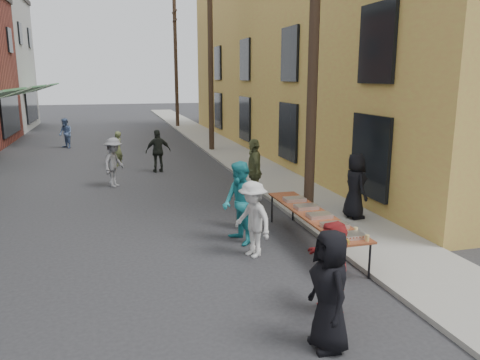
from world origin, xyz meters
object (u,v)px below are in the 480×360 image
catering_tray_sausage (351,236)px  utility_pole_far (176,65)px  server (355,186)px  utility_pole_near (314,42)px  utility_pole_mid (211,59)px  guest_front_a (330,290)px  serving_table (313,215)px  guest_front_c (240,203)px

catering_tray_sausage → utility_pole_far: bearing=88.5°
server → utility_pole_near: bearing=64.5°
utility_pole_mid → utility_pole_far: 12.00m
utility_pole_far → guest_front_a: size_ratio=5.28×
server → guest_front_a: bearing=147.6°
serving_table → guest_front_a: 4.02m
utility_pole_near → utility_pole_far: bearing=90.0°
serving_table → catering_tray_sausage: bearing=-90.0°
serving_table → guest_front_c: (-1.50, 0.60, 0.22)m
catering_tray_sausage → server: (1.78, 3.04, 0.15)m
utility_pole_near → catering_tray_sausage: 5.18m
utility_pole_near → guest_front_c: size_ratio=4.83×
utility_pole_far → guest_front_a: utility_pole_far is taller
serving_table → utility_pole_near: bearing=68.9°
guest_front_a → server: 6.07m
utility_pole_far → catering_tray_sausage: (-0.73, -27.54, -3.71)m
utility_pole_near → guest_front_c: bearing=-150.0°
serving_table → guest_front_a: (-1.46, -3.74, 0.14)m
server → serving_table: bearing=127.7°
serving_table → guest_front_c: 1.63m
catering_tray_sausage → guest_front_a: size_ratio=0.29×
utility_pole_far → utility_pole_mid: bearing=-90.0°
utility_pole_far → serving_table: utility_pole_far is taller
utility_pole_mid → server: 13.04m
catering_tray_sausage → server: server is taller
guest_front_a → serving_table: bearing=160.2°
utility_pole_far → server: (1.06, -24.50, -3.56)m
utility_pole_far → guest_front_a: 29.93m
guest_front_a → guest_front_c: size_ratio=0.91×
utility_pole_mid → utility_pole_far: bearing=90.0°
utility_pole_near → server: 3.74m
serving_table → guest_front_a: guest_front_a is taller
utility_pole_near → guest_front_c: 4.40m
utility_pole_near → guest_front_c: (-2.23, -1.29, -3.57)m
guest_front_a → guest_front_c: 4.35m
guest_front_c → server: guest_front_c is taller
utility_pole_far → serving_table: size_ratio=2.25×
server → catering_tray_sausage: bearing=149.4°
guest_front_a → server: server is taller
utility_pole_mid → guest_front_c: 13.94m
catering_tray_sausage → guest_front_c: bearing=123.7°
utility_pole_mid → guest_front_a: utility_pole_mid is taller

